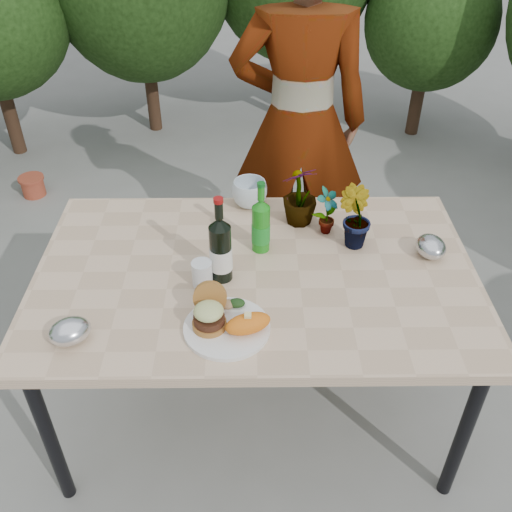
{
  "coord_description": "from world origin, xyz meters",
  "views": [
    {
      "loc": [
        -0.02,
        -1.6,
        2.06
      ],
      "look_at": [
        0.0,
        -0.08,
        0.88
      ],
      "focal_mm": 40.0,
      "sensor_mm": 36.0,
      "label": 1
    }
  ],
  "objects_px": {
    "patio_table": "(256,283)",
    "dinner_plate": "(227,328)",
    "wine_bottle": "(221,250)",
    "person": "(299,123)"
  },
  "relations": [
    {
      "from": "dinner_plate",
      "to": "person",
      "type": "height_order",
      "value": "person"
    },
    {
      "from": "dinner_plate",
      "to": "patio_table",
      "type": "bearing_deg",
      "value": 72.19
    },
    {
      "from": "dinner_plate",
      "to": "person",
      "type": "bearing_deg",
      "value": 75.65
    },
    {
      "from": "wine_bottle",
      "to": "person",
      "type": "distance_m",
      "value": 1.01
    },
    {
      "from": "patio_table",
      "to": "dinner_plate",
      "type": "relative_size",
      "value": 5.71
    },
    {
      "from": "wine_bottle",
      "to": "person",
      "type": "xyz_separation_m",
      "value": [
        0.34,
        0.95,
        0.03
      ]
    },
    {
      "from": "person",
      "to": "wine_bottle",
      "type": "bearing_deg",
      "value": 72.2
    },
    {
      "from": "dinner_plate",
      "to": "wine_bottle",
      "type": "xyz_separation_m",
      "value": [
        -0.03,
        0.26,
        0.11
      ]
    },
    {
      "from": "patio_table",
      "to": "wine_bottle",
      "type": "height_order",
      "value": "wine_bottle"
    },
    {
      "from": "dinner_plate",
      "to": "wine_bottle",
      "type": "distance_m",
      "value": 0.29
    }
  ]
}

